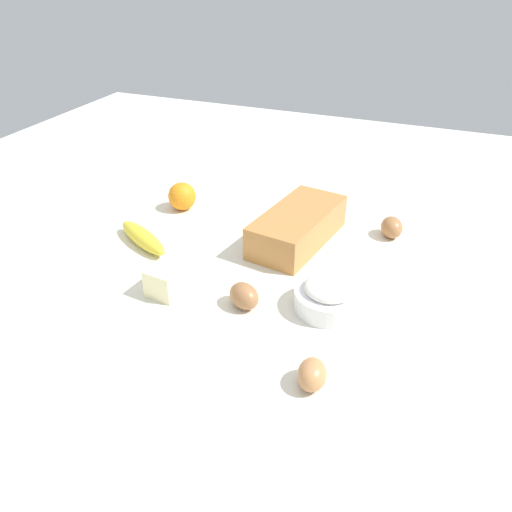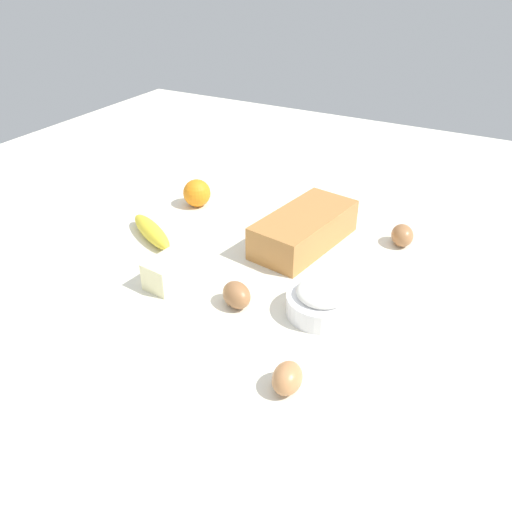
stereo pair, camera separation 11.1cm
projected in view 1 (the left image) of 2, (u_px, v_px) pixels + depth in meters
name	position (u px, v px, depth m)	size (l,w,h in m)	color
ground_plane	(256.00, 275.00, 1.14)	(2.40, 2.40, 0.02)	silver
loaf_pan	(298.00, 226.00, 1.22)	(0.30, 0.17, 0.08)	#B77A3D
flour_bowl	(329.00, 295.00, 1.00)	(0.14, 0.14, 0.07)	white
banana	(143.00, 238.00, 1.22)	(0.19, 0.04, 0.04)	yellow
orange_fruit	(182.00, 196.00, 1.38)	(0.07, 0.07, 0.07)	orange
butter_block	(169.00, 278.00, 1.06)	(0.09, 0.06, 0.06)	#F4EDB2
egg_near_butter	(392.00, 227.00, 1.25)	(0.05, 0.05, 0.06)	#A16C41
egg_beside_bowl	(312.00, 374.00, 0.83)	(0.05, 0.05, 0.06)	#BC7F4D
egg_loose	(244.00, 296.00, 1.01)	(0.05, 0.05, 0.07)	#9E6A40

